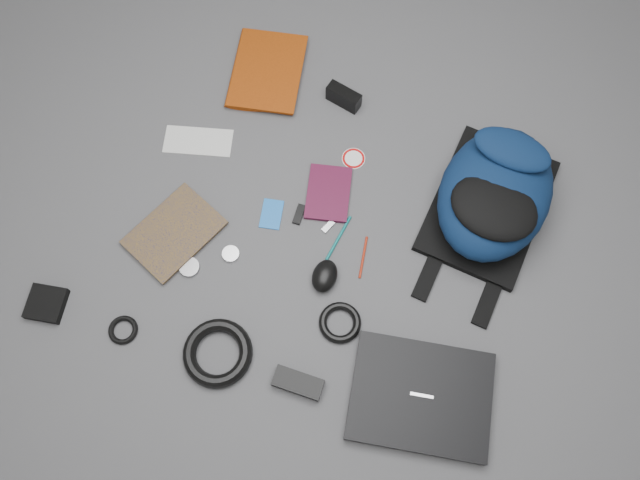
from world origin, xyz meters
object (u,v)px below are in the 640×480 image
at_px(dvd_case, 328,193).
at_px(compact_camera, 344,97).
at_px(power_brick, 298,383).
at_px(pouch, 46,304).
at_px(textbook_red, 233,67).
at_px(mouse, 325,276).
at_px(laptop, 421,396).
at_px(backpack, 495,193).
at_px(comic_book, 153,212).

bearing_deg(dvd_case, compact_camera, 88.03).
distance_m(power_brick, pouch, 0.71).
height_order(textbook_red, mouse, mouse).
relative_size(laptop, dvd_case, 2.05).
bearing_deg(textbook_red, laptop, -53.73).
bearing_deg(textbook_red, dvd_case, -46.84).
xyz_separation_m(laptop, mouse, (-0.35, 0.20, 0.01)).
height_order(laptop, pouch, laptop).
bearing_deg(textbook_red, power_brick, -69.07).
relative_size(backpack, comic_book, 1.85).
distance_m(backpack, dvd_case, 0.46).
bearing_deg(pouch, comic_book, 68.38).
height_order(comic_book, dvd_case, comic_book).
xyz_separation_m(dvd_case, mouse, (0.09, -0.24, 0.02)).
distance_m(laptop, pouch, 1.02).
height_order(mouse, power_brick, mouse).
relative_size(textbook_red, mouse, 3.03).
bearing_deg(textbook_red, backpack, -23.48).
height_order(backpack, dvd_case, backpack).
distance_m(dvd_case, mouse, 0.26).
relative_size(backpack, mouse, 4.88).
bearing_deg(backpack, pouch, -141.41).
bearing_deg(textbook_red, comic_book, -104.53).
xyz_separation_m(textbook_red, dvd_case, (0.43, -0.28, -0.01)).
bearing_deg(comic_book, backpack, 44.07).
bearing_deg(mouse, pouch, -156.69).
distance_m(backpack, comic_book, 0.95).
height_order(laptop, dvd_case, laptop).
height_order(dvd_case, mouse, mouse).
bearing_deg(mouse, backpack, 42.39).
bearing_deg(dvd_case, mouse, -85.88).
bearing_deg(comic_book, dvd_case, 49.87).
bearing_deg(laptop, compact_camera, 111.90).
xyz_separation_m(textbook_red, comic_book, (-0.00, -0.53, -0.01)).
bearing_deg(pouch, mouse, 28.34).
bearing_deg(laptop, comic_book, 155.15).
xyz_separation_m(dvd_case, power_brick, (0.13, -0.53, 0.01)).
xyz_separation_m(mouse, power_brick, (0.05, -0.29, -0.01)).
xyz_separation_m(power_brick, pouch, (-0.71, -0.07, -0.00)).
distance_m(textbook_red, compact_camera, 0.36).
bearing_deg(power_brick, compact_camera, 100.08).
height_order(dvd_case, pouch, pouch).
xyz_separation_m(backpack, pouch, (-1.01, -0.73, -0.08)).
relative_size(comic_book, dvd_case, 1.45).
xyz_separation_m(backpack, power_brick, (-0.30, -0.66, -0.08)).
bearing_deg(compact_camera, comic_book, -112.99).
distance_m(mouse, pouch, 0.75).
relative_size(laptop, compact_camera, 3.34).
bearing_deg(dvd_case, pouch, -149.89).
height_order(textbook_red, pouch, textbook_red).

